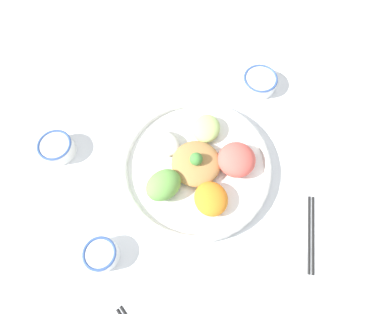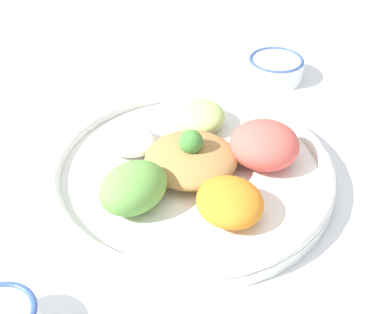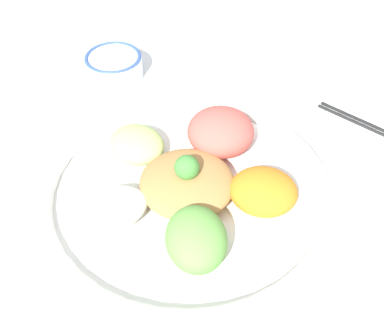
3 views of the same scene
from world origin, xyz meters
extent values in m
plane|color=white|center=(0.00, 0.00, 0.00)|extent=(2.40, 2.40, 0.00)
cylinder|color=white|center=(0.00, -0.03, 0.01)|extent=(0.42, 0.42, 0.02)
torus|color=white|center=(0.00, -0.03, 0.03)|extent=(0.42, 0.42, 0.02)
ellipsoid|color=#B7DB7A|center=(-0.11, -0.02, 0.04)|extent=(0.09, 0.08, 0.04)
ellipsoid|color=white|center=(-0.04, -0.13, 0.04)|extent=(0.10, 0.12, 0.04)
ellipsoid|color=#6BAD4C|center=(0.08, -0.09, 0.05)|extent=(0.13, 0.12, 0.06)
ellipsoid|color=orange|center=(0.09, 0.03, 0.04)|extent=(0.13, 0.12, 0.05)
ellipsoid|color=#E55B51|center=(-0.03, 0.08, 0.05)|extent=(0.12, 0.12, 0.06)
ellipsoid|color=#AD7F47|center=(0.00, -0.03, 0.04)|extent=(0.13, 0.13, 0.04)
sphere|color=#478E3D|center=(0.00, -0.03, 0.07)|extent=(0.04, 0.04, 0.04)
cylinder|color=white|center=(-0.32, 0.11, 0.02)|extent=(0.11, 0.11, 0.04)
torus|color=#38569E|center=(-0.32, 0.11, 0.04)|extent=(0.11, 0.11, 0.01)
cylinder|color=white|center=(-0.32, 0.11, 0.04)|extent=(0.09, 0.09, 0.00)
ellipsoid|color=white|center=(-0.31, 0.28, 0.00)|extent=(0.04, 0.05, 0.01)
camera|label=1|loc=(0.32, 0.03, 0.85)|focal=30.00mm
camera|label=2|loc=(0.60, 0.03, 0.52)|focal=50.00mm
camera|label=3|loc=(0.36, -0.39, 0.59)|focal=50.00mm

